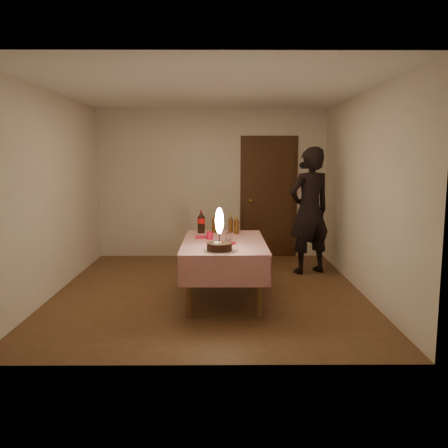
{
  "coord_description": "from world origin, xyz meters",
  "views": [
    {
      "loc": [
        0.16,
        -6.1,
        1.78
      ],
      "look_at": [
        0.19,
        -0.34,
        0.95
      ],
      "focal_mm": 38.0,
      "sensor_mm": 36.0,
      "label": 1
    }
  ],
  "objects": [
    {
      "name": "amber_bottle_right",
      "position": [
        0.37,
        0.26,
        0.85
      ],
      "size": [
        0.06,
        0.06,
        0.25
      ],
      "color": "#502A0D",
      "rests_on": "dining_table"
    },
    {
      "name": "clear_cup",
      "position": [
        0.25,
        -0.23,
        0.77
      ],
      "size": [
        0.07,
        0.07,
        0.09
      ],
      "primitive_type": "cylinder",
      "color": "white",
      "rests_on": "dining_table"
    },
    {
      "name": "room_shell",
      "position": [
        0.03,
        0.08,
        1.65
      ],
      "size": [
        4.04,
        4.54,
        2.62
      ],
      "color": "beige",
      "rests_on": "ground"
    },
    {
      "name": "ground",
      "position": [
        0.0,
        0.0,
        0.0
      ],
      "size": [
        4.0,
        4.5,
        0.01
      ],
      "primitive_type": "cube",
      "color": "brown",
      "rests_on": "ground"
    },
    {
      "name": "photographer",
      "position": [
        1.5,
        1.01,
        0.96
      ],
      "size": [
        0.82,
        0.7,
        1.92
      ],
      "color": "black",
      "rests_on": "ground"
    },
    {
      "name": "amber_bottle_mid",
      "position": [
        0.29,
        0.4,
        0.85
      ],
      "size": [
        0.06,
        0.06,
        0.25
      ],
      "color": "#502A0D",
      "rests_on": "dining_table"
    },
    {
      "name": "cola_bottle",
      "position": [
        -0.11,
        0.34,
        0.88
      ],
      "size": [
        0.1,
        0.1,
        0.32
      ],
      "color": "black",
      "rests_on": "dining_table"
    },
    {
      "name": "napkin_stack",
      "position": [
        -0.1,
        -0.06,
        0.74
      ],
      "size": [
        0.15,
        0.15,
        0.02
      ],
      "primitive_type": "cube",
      "color": "#AE132C",
      "rests_on": "dining_table"
    },
    {
      "name": "dining_table",
      "position": [
        0.19,
        -0.29,
        0.63
      ],
      "size": [
        1.02,
        1.72,
        0.73
      ],
      "color": "brown",
      "rests_on": "ground"
    },
    {
      "name": "red_plate",
      "position": [
        0.23,
        -0.44,
        0.73
      ],
      "size": [
        0.22,
        0.22,
        0.01
      ],
      "primitive_type": "cylinder",
      "color": "#A60B20",
      "rests_on": "dining_table"
    },
    {
      "name": "birthday_cake",
      "position": [
        0.14,
        -0.9,
        0.84
      ],
      "size": [
        0.35,
        0.35,
        0.49
      ],
      "color": "white",
      "rests_on": "dining_table"
    },
    {
      "name": "red_cup",
      "position": [
        0.01,
        -0.16,
        0.78
      ],
      "size": [
        0.08,
        0.08,
        0.1
      ],
      "primitive_type": "cylinder",
      "color": "#B20C25",
      "rests_on": "dining_table"
    },
    {
      "name": "amber_bottle_left",
      "position": [
        0.06,
        0.37,
        0.85
      ],
      "size": [
        0.06,
        0.06,
        0.25
      ],
      "color": "#502A0D",
      "rests_on": "dining_table"
    }
  ]
}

